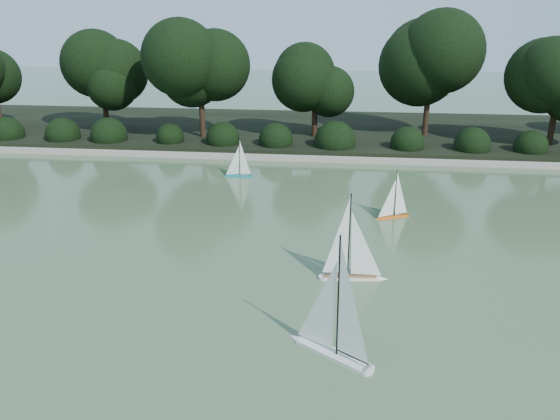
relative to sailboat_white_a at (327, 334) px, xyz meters
name	(u,v)px	position (x,y,z in m)	size (l,w,h in m)	color
ground	(216,290)	(-1.94, 1.61, -0.30)	(80.00, 80.00, 0.00)	#354C2D
pond_coping	(279,157)	(-1.94, 10.61, -0.21)	(40.00, 0.35, 0.18)	gray
far_bank	(291,131)	(-1.94, 14.61, -0.15)	(40.00, 8.00, 0.30)	black
tree_line	(322,70)	(-0.71, 13.04, 2.34)	(26.31, 3.93, 4.39)	black
shrub_hedge	(282,140)	(-1.94, 11.51, 0.15)	(29.10, 1.10, 1.10)	black
sailboat_white_a	(327,334)	(0.00, 0.00, 0.00)	(1.27, 0.95, 1.94)	silver
sailboat_white_b	(356,265)	(0.42, 2.33, -0.04)	(1.25, 0.31, 1.71)	white
sailboat_orange	(391,210)	(1.27, 5.56, -0.11)	(0.85, 0.48, 1.22)	orange
sailboat_teal	(237,170)	(-2.94, 8.54, -0.12)	(0.87, 0.16, 1.19)	teal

